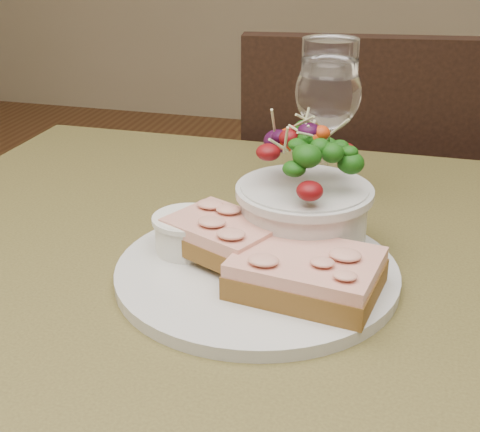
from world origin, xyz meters
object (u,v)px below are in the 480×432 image
(dinner_plate, at_px, (257,272))
(sandwich_back, at_px, (223,235))
(salad_bowl, at_px, (304,188))
(wine_glass, at_px, (328,97))
(sandwich_front, at_px, (306,273))
(cafe_table, at_px, (221,358))
(chair_far, at_px, (352,321))
(ramekin, at_px, (188,231))

(dinner_plate, distance_m, sandwich_back, 0.05)
(salad_bowl, height_order, wine_glass, wine_glass)
(wine_glass, bearing_deg, sandwich_back, -107.88)
(sandwich_front, relative_size, sandwich_back, 1.10)
(cafe_table, relative_size, chair_far, 0.89)
(chair_far, relative_size, sandwich_back, 7.23)
(sandwich_front, distance_m, ramekin, 0.13)
(cafe_table, bearing_deg, ramekin, 158.43)
(chair_far, relative_size, dinner_plate, 3.38)
(sandwich_back, xyz_separation_m, salad_bowl, (0.07, 0.05, 0.04))
(chair_far, bearing_deg, salad_bowl, 80.31)
(ramekin, xyz_separation_m, salad_bowl, (0.11, 0.04, 0.04))
(chair_far, distance_m, ramekin, 0.81)
(sandwich_back, bearing_deg, chair_far, 107.78)
(chair_far, height_order, wine_glass, wine_glass)
(chair_far, distance_m, wine_glass, 0.73)
(ramekin, bearing_deg, salad_bowl, 22.53)
(sandwich_back, bearing_deg, dinner_plate, 8.12)
(ramekin, height_order, salad_bowl, salad_bowl)
(sandwich_back, xyz_separation_m, ramekin, (-0.04, 0.01, -0.00))
(sandwich_front, bearing_deg, ramekin, 168.45)
(sandwich_front, height_order, ramekin, ramekin)
(wine_glass, bearing_deg, dinner_plate, -97.81)
(cafe_table, height_order, wine_glass, wine_glass)
(ramekin, bearing_deg, sandwich_front, -20.08)
(dinner_plate, bearing_deg, sandwich_back, 163.01)
(sandwich_front, bearing_deg, chair_far, 98.96)
(chair_far, height_order, salad_bowl, chair_far)
(sandwich_front, xyz_separation_m, sandwich_back, (-0.09, 0.04, 0.01))
(dinner_plate, bearing_deg, salad_bowl, 61.88)
(dinner_plate, distance_m, ramekin, 0.08)
(chair_far, bearing_deg, sandwich_back, 74.38)
(chair_far, bearing_deg, cafe_table, 74.44)
(salad_bowl, distance_m, wine_glass, 0.16)
(wine_glass, bearing_deg, ramekin, -117.56)
(chair_far, xyz_separation_m, dinner_plate, (-0.05, -0.65, 0.46))
(dinner_plate, height_order, salad_bowl, salad_bowl)
(cafe_table, xyz_separation_m, dinner_plate, (0.04, -0.00, 0.11))
(sandwich_front, bearing_deg, sandwich_back, 163.63)
(chair_far, xyz_separation_m, wine_glass, (-0.02, -0.44, 0.58))
(dinner_plate, bearing_deg, sandwich_front, -29.90)
(sandwich_front, xyz_separation_m, salad_bowl, (-0.02, 0.09, 0.04))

